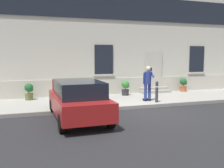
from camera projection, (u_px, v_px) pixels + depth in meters
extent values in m
plane|color=#232326|center=(147.00, 113.00, 10.53)|extent=(80.00, 80.00, 0.00)
cube|color=#99968E|center=(123.00, 100.00, 13.16)|extent=(24.00, 3.60, 0.15)
cube|color=gray|center=(138.00, 107.00, 11.41)|extent=(24.00, 0.12, 0.15)
cube|color=beige|center=(109.00, 34.00, 15.12)|extent=(24.00, 1.40, 7.50)
cube|color=#BCB7A8|center=(113.00, 87.00, 14.79)|extent=(24.00, 0.08, 1.10)
cube|color=black|center=(153.00, 70.00, 15.49)|extent=(1.00, 0.08, 2.10)
cube|color=#BCB7A8|center=(153.00, 69.00, 15.47)|extent=(1.16, 0.06, 2.24)
cube|color=black|center=(104.00, 60.00, 14.43)|extent=(1.10, 0.06, 1.70)
cube|color=#BCB7A8|center=(104.00, 75.00, 14.50)|extent=(1.30, 0.12, 0.10)
cube|color=black|center=(197.00, 59.00, 16.41)|extent=(1.10, 0.06, 1.70)
cube|color=#BCB7A8|center=(196.00, 73.00, 16.48)|extent=(1.30, 0.12, 0.10)
cube|color=black|center=(113.00, 7.00, 14.26)|extent=(16.80, 0.06, 1.40)
cube|color=#9E998E|center=(156.00, 92.00, 15.21)|extent=(1.92, 0.32, 0.16)
cube|color=#9E998E|center=(154.00, 90.00, 15.51)|extent=(1.92, 0.32, 0.32)
cube|color=maroon|center=(78.00, 104.00, 9.29)|extent=(1.83, 4.03, 0.64)
cube|color=black|center=(79.00, 88.00, 9.08)|extent=(1.59, 2.43, 0.56)
cube|color=black|center=(69.00, 101.00, 11.20)|extent=(1.66, 0.13, 0.20)
cube|color=yellow|center=(69.00, 97.00, 11.18)|extent=(0.52, 0.03, 0.12)
cube|color=#B21414|center=(52.00, 92.00, 10.90)|extent=(0.16, 0.04, 0.18)
cube|color=#B21414|center=(85.00, 90.00, 11.40)|extent=(0.16, 0.04, 0.18)
cube|color=maroon|center=(70.00, 85.00, 10.87)|extent=(1.49, 0.09, 0.60)
cylinder|color=black|center=(62.00, 124.00, 7.75)|extent=(0.21, 0.60, 0.60)
cylinder|color=black|center=(110.00, 119.00, 8.27)|extent=(0.21, 0.60, 0.60)
cylinder|color=black|center=(53.00, 107.00, 10.38)|extent=(0.21, 0.60, 0.60)
cylinder|color=black|center=(90.00, 104.00, 10.90)|extent=(0.21, 0.60, 0.60)
cylinder|color=#333338|center=(157.00, 93.00, 12.10)|extent=(0.14, 0.14, 0.95)
sphere|color=#333338|center=(157.00, 83.00, 12.05)|extent=(0.15, 0.15, 0.15)
cylinder|color=silver|center=(157.00, 87.00, 12.07)|extent=(0.15, 0.15, 0.06)
cylinder|color=navy|center=(145.00, 92.00, 12.44)|extent=(0.15, 0.15, 0.82)
cube|color=black|center=(145.00, 100.00, 12.54)|extent=(0.12, 0.28, 0.10)
cylinder|color=navy|center=(149.00, 92.00, 12.51)|extent=(0.15, 0.15, 0.82)
cube|color=black|center=(149.00, 100.00, 12.61)|extent=(0.12, 0.28, 0.10)
cylinder|color=navy|center=(148.00, 78.00, 12.37)|extent=(0.34, 0.38, 0.64)
sphere|color=tan|center=(148.00, 69.00, 12.29)|extent=(0.22, 0.22, 0.22)
sphere|color=silver|center=(148.00, 68.00, 12.29)|extent=(0.21, 0.21, 0.21)
cylinder|color=navy|center=(144.00, 78.00, 12.29)|extent=(0.09, 0.13, 0.57)
cylinder|color=navy|center=(152.00, 74.00, 12.40)|extent=(0.09, 0.44, 0.39)
cube|color=black|center=(151.00, 69.00, 12.32)|extent=(0.07, 0.02, 0.15)
cylinder|color=#606B38|center=(29.00, 97.00, 12.80)|extent=(0.40, 0.40, 0.34)
cylinder|color=#606B38|center=(29.00, 94.00, 12.78)|extent=(0.44, 0.44, 0.05)
cylinder|color=#47331E|center=(29.00, 91.00, 12.77)|extent=(0.04, 0.04, 0.24)
sphere|color=#1E5628|center=(29.00, 88.00, 12.75)|extent=(0.44, 0.44, 0.44)
sphere|color=#1E5628|center=(31.00, 90.00, 12.74)|extent=(0.24, 0.24, 0.24)
cylinder|color=beige|center=(79.00, 94.00, 13.76)|extent=(0.40, 0.40, 0.34)
cylinder|color=beige|center=(79.00, 91.00, 13.75)|extent=(0.44, 0.44, 0.05)
cylinder|color=#47331E|center=(79.00, 89.00, 13.73)|extent=(0.04, 0.04, 0.24)
sphere|color=#4C843D|center=(79.00, 85.00, 13.71)|extent=(0.44, 0.44, 0.44)
sphere|color=#4C843D|center=(81.00, 87.00, 13.71)|extent=(0.24, 0.24, 0.24)
cylinder|color=#2D2D30|center=(125.00, 92.00, 14.32)|extent=(0.40, 0.40, 0.34)
cylinder|color=#2D2D30|center=(125.00, 90.00, 14.30)|extent=(0.44, 0.44, 0.05)
cylinder|color=#47331E|center=(125.00, 87.00, 14.29)|extent=(0.04, 0.04, 0.24)
sphere|color=#387F33|center=(125.00, 84.00, 14.27)|extent=(0.44, 0.44, 0.44)
sphere|color=#387F33|center=(127.00, 86.00, 14.26)|extent=(0.24, 0.24, 0.24)
cylinder|color=#B25B38|center=(183.00, 89.00, 15.89)|extent=(0.40, 0.40, 0.34)
cylinder|color=#B25B38|center=(183.00, 87.00, 15.88)|extent=(0.44, 0.44, 0.05)
cylinder|color=#47331E|center=(183.00, 84.00, 15.86)|extent=(0.04, 0.04, 0.24)
sphere|color=#1E5628|center=(183.00, 81.00, 15.84)|extent=(0.44, 0.44, 0.44)
sphere|color=#1E5628|center=(185.00, 83.00, 15.83)|extent=(0.24, 0.24, 0.24)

